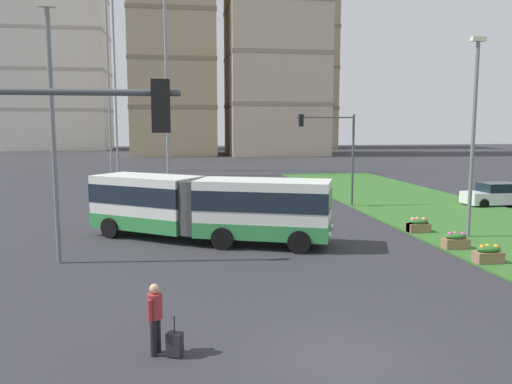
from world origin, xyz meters
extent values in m
plane|color=#2D2D33|center=(0.00, 0.00, 0.00)|extent=(260.00, 260.00, 0.00)
cube|color=silver|center=(0.06, 11.72, 1.73)|extent=(6.49, 4.43, 2.55)
cube|color=#338C47|center=(0.06, 11.72, 0.80)|extent=(6.52, 4.45, 0.70)
cube|color=#19232D|center=(0.06, 11.72, 2.15)|extent=(6.55, 4.48, 0.90)
cube|color=silver|center=(-5.27, 14.56, 1.73)|extent=(5.68, 5.06, 2.55)
cube|color=#338C47|center=(-5.27, 14.56, 0.80)|extent=(5.71, 5.09, 0.70)
cube|color=#19232D|center=(-5.27, 14.56, 2.15)|extent=(5.74, 5.11, 0.90)
cylinder|color=#383838|center=(-2.75, 12.76, 1.72)|extent=(2.40, 2.40, 2.45)
cylinder|color=black|center=(2.18, 12.27, 0.50)|extent=(1.04, 0.61, 1.00)
cylinder|color=black|center=(1.32, 9.92, 0.50)|extent=(1.04, 0.61, 1.00)
cylinder|color=black|center=(-1.01, 13.45, 0.50)|extent=(1.04, 0.61, 1.00)
cylinder|color=black|center=(-1.87, 11.10, 0.50)|extent=(1.04, 0.61, 1.00)
cylinder|color=black|center=(-5.61, 16.34, 0.50)|extent=(0.98, 0.81, 1.00)
cylinder|color=black|center=(-7.06, 14.30, 0.50)|extent=(0.98, 0.81, 1.00)
sphere|color=#F9EFC6|center=(3.21, 11.52, 0.80)|extent=(0.24, 0.24, 0.24)
sphere|color=#F9EFC6|center=(2.58, 9.83, 0.80)|extent=(0.24, 0.24, 0.24)
cube|color=silver|center=(17.66, 20.77, 0.58)|extent=(4.46, 1.94, 0.80)
cube|color=black|center=(17.81, 20.78, 1.28)|extent=(2.43, 1.76, 0.60)
cylinder|color=black|center=(16.19, 19.82, 0.32)|extent=(0.65, 0.24, 0.64)
cylinder|color=black|center=(16.13, 21.62, 0.32)|extent=(0.65, 0.24, 0.64)
cylinder|color=black|center=(19.13, 21.72, 0.32)|extent=(0.65, 0.24, 0.64)
cylinder|color=black|center=(-4.41, 0.81, 0.45)|extent=(0.16, 0.16, 0.90)
cylinder|color=black|center=(-4.32, 0.99, 0.45)|extent=(0.16, 0.16, 0.90)
cylinder|color=maroon|center=(-4.37, 0.90, 1.20)|extent=(0.36, 0.36, 0.60)
sphere|color=tan|center=(-4.37, 0.90, 1.62)|extent=(0.24, 0.24, 0.24)
cylinder|color=maroon|center=(-4.47, 0.68, 1.15)|extent=(0.10, 0.10, 0.55)
cylinder|color=maroon|center=(-4.26, 1.11, 1.15)|extent=(0.10, 0.10, 0.55)
cube|color=#232328|center=(-3.92, 0.70, 0.31)|extent=(0.43, 0.37, 0.56)
cylinder|color=black|center=(-3.92, 0.70, 0.80)|extent=(0.03, 0.03, 0.40)
cube|color=#937051|center=(8.26, 7.08, 0.30)|extent=(1.10, 0.56, 0.44)
ellipsoid|color=#2D6B28|center=(8.26, 7.08, 0.62)|extent=(0.99, 0.50, 0.28)
sphere|color=orange|center=(7.98, 7.08, 0.72)|extent=(0.20, 0.20, 0.20)
sphere|color=orange|center=(8.26, 7.16, 0.72)|extent=(0.20, 0.20, 0.20)
sphere|color=orange|center=(8.54, 7.02, 0.72)|extent=(0.20, 0.20, 0.20)
cube|color=#937051|center=(8.26, 9.49, 0.30)|extent=(1.10, 0.56, 0.44)
ellipsoid|color=#2D6B28|center=(8.26, 9.49, 0.62)|extent=(0.99, 0.50, 0.28)
sphere|color=#D14C99|center=(7.98, 9.49, 0.72)|extent=(0.20, 0.20, 0.20)
sphere|color=#D14C99|center=(8.26, 9.57, 0.72)|extent=(0.20, 0.20, 0.20)
sphere|color=#D14C99|center=(8.54, 9.43, 0.72)|extent=(0.20, 0.20, 0.20)
cube|color=#937051|center=(8.26, 13.14, 0.30)|extent=(1.10, 0.56, 0.44)
ellipsoid|color=#2D6B28|center=(8.26, 13.14, 0.62)|extent=(0.99, 0.50, 0.28)
sphere|color=yellow|center=(7.98, 13.14, 0.72)|extent=(0.20, 0.20, 0.20)
sphere|color=yellow|center=(8.26, 13.22, 0.72)|extent=(0.20, 0.20, 0.20)
sphere|color=yellow|center=(8.54, 13.08, 0.72)|extent=(0.20, 0.20, 0.20)
cube|color=#937051|center=(8.26, 13.01, 0.30)|extent=(1.10, 0.56, 0.44)
ellipsoid|color=#2D6B28|center=(8.26, 13.01, 0.62)|extent=(0.99, 0.50, 0.28)
sphere|color=#D14C99|center=(7.98, 13.01, 0.72)|extent=(0.20, 0.20, 0.20)
sphere|color=#D14C99|center=(8.26, 13.09, 0.72)|extent=(0.20, 0.20, 0.20)
sphere|color=#D14C99|center=(8.54, 12.95, 0.72)|extent=(0.20, 0.20, 0.20)
cylinder|color=#474C51|center=(-5.60, -3.00, 5.93)|extent=(3.80, 0.10, 0.10)
cube|color=black|center=(-4.00, -3.00, 5.73)|extent=(0.28, 0.28, 0.80)
sphere|color=red|center=(-4.00, -3.00, 5.98)|extent=(0.16, 0.16, 0.16)
sphere|color=yellow|center=(-4.00, -3.00, 5.72)|extent=(0.16, 0.16, 0.16)
sphere|color=green|center=(-4.00, -3.00, 5.46)|extent=(0.16, 0.16, 0.16)
cylinder|color=#474C51|center=(7.86, 22.00, 3.09)|extent=(0.16, 0.16, 6.18)
cylinder|color=#474C51|center=(5.92, 22.00, 5.98)|extent=(3.89, 0.10, 0.10)
cube|color=black|center=(4.27, 22.00, 5.78)|extent=(0.28, 0.28, 0.80)
sphere|color=red|center=(4.27, 22.00, 6.03)|extent=(0.16, 0.16, 0.16)
sphere|color=yellow|center=(4.27, 22.00, 5.77)|extent=(0.16, 0.16, 0.16)
sphere|color=green|center=(4.27, 22.00, 5.51)|extent=(0.16, 0.16, 0.16)
cylinder|color=slate|center=(-8.50, 9.90, 4.92)|extent=(0.18, 0.18, 9.85)
cube|color=white|center=(-8.50, 9.90, 9.95)|extent=(0.70, 0.28, 0.20)
cylinder|color=slate|center=(10.16, 11.67, 4.66)|extent=(0.18, 0.18, 9.32)
cube|color=white|center=(10.16, 11.67, 9.42)|extent=(0.70, 0.28, 0.20)
cube|color=silver|center=(-30.00, 112.84, 21.26)|extent=(21.74, 16.36, 42.52)
cube|color=#A4A099|center=(-30.00, 112.84, 8.85)|extent=(21.94, 16.56, 0.70)
cube|color=#A4A099|center=(-30.00, 112.84, 17.36)|extent=(21.94, 16.56, 0.70)
cube|color=#A4A099|center=(-30.00, 112.84, 25.86)|extent=(21.94, 16.56, 0.70)
cube|color=tan|center=(-4.28, 88.38, 25.02)|extent=(15.21, 16.65, 50.03)
cube|color=#85765B|center=(-4.28, 88.38, 8.69)|extent=(15.41, 16.85, 0.70)
cube|color=#85765B|center=(-4.28, 88.38, 17.03)|extent=(15.41, 16.85, 0.70)
cube|color=#85765B|center=(-4.28, 88.38, 25.37)|extent=(15.41, 16.85, 0.70)
cube|color=#C6B299|center=(14.62, 85.15, 26.61)|extent=(17.69, 15.58, 53.23)
cube|color=gray|center=(14.62, 85.15, 9.22)|extent=(17.89, 15.78, 0.70)
cube|color=gray|center=(14.62, 85.15, 18.09)|extent=(17.89, 15.78, 0.70)
cube|color=gray|center=(14.62, 85.15, 26.96)|extent=(17.89, 15.78, 0.70)
cube|color=tan|center=(25.80, 113.83, 22.94)|extent=(15.04, 18.48, 45.88)
cube|color=#85765B|center=(25.80, 113.83, 9.53)|extent=(15.24, 18.68, 0.70)
cube|color=#85765B|center=(25.80, 113.83, 18.70)|extent=(15.24, 18.68, 0.70)
cube|color=#85765B|center=(25.80, 113.83, 27.88)|extent=(15.24, 18.68, 0.70)
cylinder|color=gray|center=(-4.79, 51.94, 17.08)|extent=(0.24, 0.24, 34.15)
cylinder|color=gray|center=(-10.79, 51.94, 17.08)|extent=(0.24, 0.24, 34.15)
cylinder|color=gray|center=(-4.79, 45.94, 17.08)|extent=(0.24, 0.24, 34.15)
cylinder|color=gray|center=(-10.79, 45.94, 17.08)|extent=(0.24, 0.24, 34.15)
camera|label=1|loc=(-3.77, -11.05, 5.44)|focal=36.12mm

